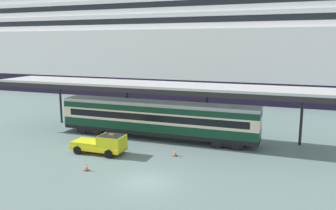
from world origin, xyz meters
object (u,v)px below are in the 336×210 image
object	(u,v)px
train_carriage	(157,118)
traffic_cone_mid	(86,167)
traffic_cone_near	(175,152)
cruise_ship	(188,34)
service_truck	(103,144)

from	to	relation	value
train_carriage	traffic_cone_mid	xyz separation A→B (m)	(-1.89, -10.78, -2.01)
train_carriage	traffic_cone_mid	size ratio (longest dim) A/B	36.86
train_carriage	traffic_cone_near	size ratio (longest dim) A/B	32.14
cruise_ship	traffic_cone_near	distance (m)	48.09
cruise_ship	traffic_cone_mid	bearing A→B (deg)	-82.38
service_truck	traffic_cone_near	bearing A→B (deg)	14.47
cruise_ship	service_truck	world-z (taller)	cruise_ship
train_carriage	traffic_cone_near	world-z (taller)	train_carriage
cruise_ship	traffic_cone_mid	distance (m)	52.67
cruise_ship	traffic_cone_near	size ratio (longest dim) A/B	227.73
train_carriage	traffic_cone_mid	distance (m)	11.13
cruise_ship	traffic_cone_near	bearing A→B (deg)	-74.46
train_carriage	service_truck	world-z (taller)	train_carriage
cruise_ship	train_carriage	xyz separation A→B (m)	(8.69, -40.01, -10.20)
service_truck	traffic_cone_mid	distance (m)	4.42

